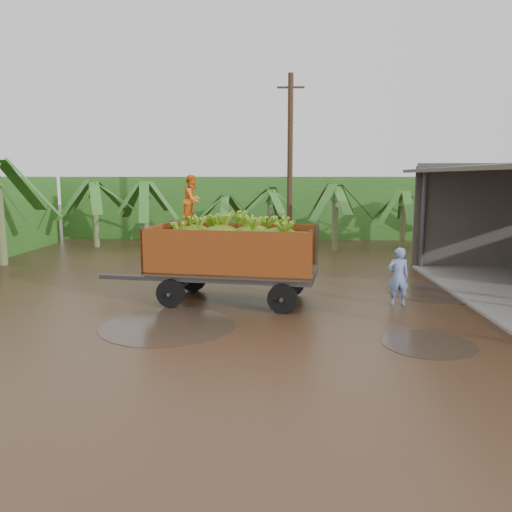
{
  "coord_description": "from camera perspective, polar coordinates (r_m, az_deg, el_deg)",
  "views": [
    {
      "loc": [
        -0.38,
        -14.08,
        3.58
      ],
      "look_at": [
        -1.02,
        0.53,
        1.26
      ],
      "focal_mm": 35.0,
      "sensor_mm": 36.0,
      "label": 1
    }
  ],
  "objects": [
    {
      "name": "banana_plants",
      "position": [
        21.49,
        -11.47,
        4.05
      ],
      "size": [
        25.32,
        20.35,
        4.36
      ],
      "color": "#2D661E",
      "rests_on": "ground"
    },
    {
      "name": "hedge_north",
      "position": [
        30.18,
        -0.56,
        5.63
      ],
      "size": [
        22.0,
        3.0,
        3.6
      ],
      "primitive_type": "cube",
      "color": "#2D661E",
      "rests_on": "ground"
    },
    {
      "name": "banana_trailer",
      "position": [
        14.34,
        -2.66,
        0.35
      ],
      "size": [
        6.67,
        2.97,
        3.64
      ],
      "rotation": [
        0.0,
        0.0,
        -0.15
      ],
      "color": "#B7511A",
      "rests_on": "ground"
    },
    {
      "name": "ground",
      "position": [
        14.53,
        3.96,
        -5.27
      ],
      "size": [
        100.0,
        100.0,
        0.0
      ],
      "primitive_type": "plane",
      "color": "black",
      "rests_on": "ground"
    },
    {
      "name": "utility_pole",
      "position": [
        22.46,
        3.9,
        10.22
      ],
      "size": [
        1.2,
        0.24,
        8.01
      ],
      "color": "#47301E",
      "rests_on": "ground"
    },
    {
      "name": "man_blue",
      "position": [
        14.52,
        15.93,
        -2.27
      ],
      "size": [
        0.62,
        0.42,
        1.65
      ],
      "primitive_type": "imported",
      "rotation": [
        0.0,
        0.0,
        3.19
      ],
      "color": "#738DD1",
      "rests_on": "ground"
    }
  ]
}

